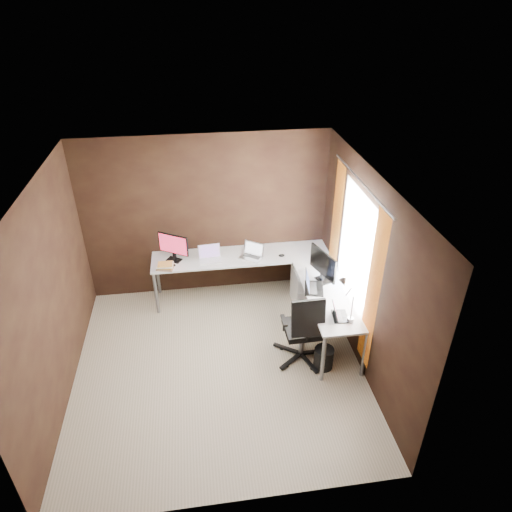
{
  "coord_description": "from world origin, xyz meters",
  "views": [
    {
      "loc": [
        -0.14,
        -4.3,
        4.26
      ],
      "look_at": [
        0.62,
        0.95,
        1.04
      ],
      "focal_mm": 32.0,
      "sensor_mm": 36.0,
      "label": 1
    }
  ],
  "objects_px": {
    "book_stack": "(165,266)",
    "laptop_black_big": "(312,286)",
    "laptop_black_small": "(338,314)",
    "desk_lamp": "(346,295)",
    "laptop_white": "(210,257)",
    "monitor_right": "(323,265)",
    "office_chair": "(303,340)",
    "monitor_left": "(173,246)",
    "drawer_pedestal": "(307,287)",
    "wastebasket": "(324,358)",
    "laptop_silver": "(252,254)"
  },
  "relations": [
    {
      "from": "laptop_white",
      "to": "monitor_left",
      "type": "bearing_deg",
      "value": 168.13
    },
    {
      "from": "monitor_right",
      "to": "book_stack",
      "type": "distance_m",
      "value": 2.23
    },
    {
      "from": "monitor_right",
      "to": "drawer_pedestal",
      "type": "bearing_deg",
      "value": -12.49
    },
    {
      "from": "laptop_white",
      "to": "book_stack",
      "type": "xyz_separation_m",
      "value": [
        -0.64,
        -0.15,
        -0.01
      ]
    },
    {
      "from": "laptop_black_big",
      "to": "desk_lamp",
      "type": "relative_size",
      "value": 0.69
    },
    {
      "from": "office_chair",
      "to": "wastebasket",
      "type": "xyz_separation_m",
      "value": [
        0.24,
        -0.19,
        -0.16
      ]
    },
    {
      "from": "monitor_right",
      "to": "office_chair",
      "type": "bearing_deg",
      "value": 130.11
    },
    {
      "from": "monitor_right",
      "to": "laptop_black_small",
      "type": "distance_m",
      "value": 0.81
    },
    {
      "from": "desk_lamp",
      "to": "book_stack",
      "type": "bearing_deg",
      "value": 164.8
    },
    {
      "from": "monitor_right",
      "to": "office_chair",
      "type": "relative_size",
      "value": 0.52
    },
    {
      "from": "book_stack",
      "to": "laptop_white",
      "type": "bearing_deg",
      "value": 12.94
    },
    {
      "from": "laptop_white",
      "to": "office_chair",
      "type": "distance_m",
      "value": 1.86
    },
    {
      "from": "desk_lamp",
      "to": "laptop_white",
      "type": "bearing_deg",
      "value": 152.21
    },
    {
      "from": "drawer_pedestal",
      "to": "laptop_black_small",
      "type": "distance_m",
      "value": 1.35
    },
    {
      "from": "monitor_left",
      "to": "laptop_silver",
      "type": "xyz_separation_m",
      "value": [
        1.14,
        -0.08,
        -0.19
      ]
    },
    {
      "from": "laptop_white",
      "to": "office_chair",
      "type": "bearing_deg",
      "value": -57.92
    },
    {
      "from": "monitor_left",
      "to": "laptop_black_small",
      "type": "height_order",
      "value": "monitor_left"
    },
    {
      "from": "drawer_pedestal",
      "to": "office_chair",
      "type": "xyz_separation_m",
      "value": [
        -0.35,
        -1.15,
        0.01
      ]
    },
    {
      "from": "office_chair",
      "to": "monitor_left",
      "type": "bearing_deg",
      "value": 135.5
    },
    {
      "from": "laptop_black_big",
      "to": "wastebasket",
      "type": "distance_m",
      "value": 0.94
    },
    {
      "from": "laptop_white",
      "to": "office_chair",
      "type": "height_order",
      "value": "office_chair"
    },
    {
      "from": "monitor_right",
      "to": "desk_lamp",
      "type": "distance_m",
      "value": 0.84
    },
    {
      "from": "desk_lamp",
      "to": "office_chair",
      "type": "bearing_deg",
      "value": 178.8
    },
    {
      "from": "wastebasket",
      "to": "laptop_black_big",
      "type": "bearing_deg",
      "value": 91.79
    },
    {
      "from": "laptop_white",
      "to": "wastebasket",
      "type": "relative_size",
      "value": 1.17
    },
    {
      "from": "book_stack",
      "to": "office_chair",
      "type": "bearing_deg",
      "value": -37.03
    },
    {
      "from": "monitor_right",
      "to": "laptop_white",
      "type": "relative_size",
      "value": 1.62
    },
    {
      "from": "monitor_right",
      "to": "laptop_silver",
      "type": "distance_m",
      "value": 1.17
    },
    {
      "from": "monitor_right",
      "to": "laptop_black_big",
      "type": "height_order",
      "value": "monitor_right"
    },
    {
      "from": "laptop_white",
      "to": "laptop_silver",
      "type": "height_order",
      "value": "same"
    },
    {
      "from": "monitor_left",
      "to": "desk_lamp",
      "type": "bearing_deg",
      "value": -8.04
    },
    {
      "from": "monitor_left",
      "to": "laptop_black_big",
      "type": "distance_m",
      "value": 2.08
    },
    {
      "from": "office_chair",
      "to": "laptop_black_small",
      "type": "bearing_deg",
      "value": -17.37
    },
    {
      "from": "drawer_pedestal",
      "to": "laptop_black_small",
      "type": "xyz_separation_m",
      "value": [
        0.05,
        -1.26,
        0.47
      ]
    },
    {
      "from": "laptop_black_small",
      "to": "office_chair",
      "type": "xyz_separation_m",
      "value": [
        -0.39,
        0.12,
        -0.46
      ]
    },
    {
      "from": "laptop_white",
      "to": "wastebasket",
      "type": "bearing_deg",
      "value": -55.78
    },
    {
      "from": "drawer_pedestal",
      "to": "book_stack",
      "type": "xyz_separation_m",
      "value": [
        -2.07,
        0.15,
        0.47
      ]
    },
    {
      "from": "laptop_black_small",
      "to": "book_stack",
      "type": "distance_m",
      "value": 2.54
    },
    {
      "from": "monitor_left",
      "to": "laptop_silver",
      "type": "distance_m",
      "value": 1.16
    },
    {
      "from": "drawer_pedestal",
      "to": "monitor_left",
      "type": "xyz_separation_m",
      "value": [
        -1.94,
        0.36,
        0.67
      ]
    },
    {
      "from": "book_stack",
      "to": "laptop_black_big",
      "type": "bearing_deg",
      "value": -22.26
    },
    {
      "from": "monitor_right",
      "to": "laptop_white",
      "type": "distance_m",
      "value": 1.69
    },
    {
      "from": "laptop_black_big",
      "to": "laptop_black_small",
      "type": "relative_size",
      "value": 1.44
    },
    {
      "from": "book_stack",
      "to": "office_chair",
      "type": "xyz_separation_m",
      "value": [
        1.72,
        -1.3,
        -0.46
      ]
    },
    {
      "from": "laptop_black_small",
      "to": "book_stack",
      "type": "bearing_deg",
      "value": 62.92
    },
    {
      "from": "book_stack",
      "to": "monitor_right",
      "type": "bearing_deg",
      "value": -16.6
    },
    {
      "from": "book_stack",
      "to": "desk_lamp",
      "type": "relative_size",
      "value": 0.47
    },
    {
      "from": "drawer_pedestal",
      "to": "monitor_right",
      "type": "relative_size",
      "value": 1.1
    },
    {
      "from": "drawer_pedestal",
      "to": "laptop_black_big",
      "type": "height_order",
      "value": "laptop_black_big"
    },
    {
      "from": "laptop_silver",
      "to": "office_chair",
      "type": "xyz_separation_m",
      "value": [
        0.45,
        -1.43,
        -0.47
      ]
    }
  ]
}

